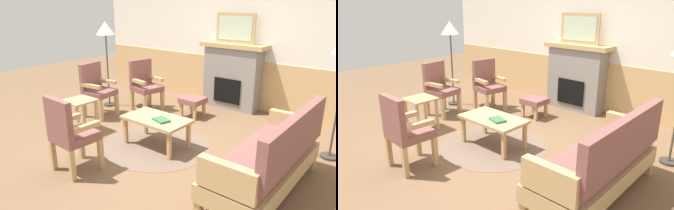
% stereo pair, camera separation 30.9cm
% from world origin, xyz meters
% --- Properties ---
extents(ground_plane, '(14.00, 14.00, 0.00)m').
position_xyz_m(ground_plane, '(0.00, 0.00, 0.00)').
color(ground_plane, brown).
extents(wall_back, '(7.20, 0.14, 2.70)m').
position_xyz_m(wall_back, '(0.00, 2.60, 1.31)').
color(wall_back, silver).
rests_on(wall_back, ground_plane).
extents(fireplace, '(1.30, 0.44, 1.28)m').
position_xyz_m(fireplace, '(0.00, 2.35, 0.65)').
color(fireplace, gray).
rests_on(fireplace, ground_plane).
extents(framed_picture, '(0.80, 0.04, 0.56)m').
position_xyz_m(framed_picture, '(0.00, 2.35, 1.56)').
color(framed_picture, tan).
rests_on(framed_picture, fireplace).
extents(couch, '(0.70, 1.80, 0.98)m').
position_xyz_m(couch, '(1.77, -0.06, 0.40)').
color(couch, tan).
rests_on(couch, ground_plane).
extents(coffee_table, '(0.96, 0.56, 0.44)m').
position_xyz_m(coffee_table, '(0.03, 0.04, 0.39)').
color(coffee_table, tan).
rests_on(coffee_table, ground_plane).
extents(round_rug, '(1.61, 1.61, 0.01)m').
position_xyz_m(round_rug, '(0.03, 0.04, 0.00)').
color(round_rug, brown).
rests_on(round_rug, ground_plane).
extents(book_on_table, '(0.27, 0.23, 0.03)m').
position_xyz_m(book_on_table, '(0.17, -0.01, 0.46)').
color(book_on_table, '#33663D').
rests_on(book_on_table, coffee_table).
extents(footstool, '(0.40, 0.40, 0.36)m').
position_xyz_m(footstool, '(-0.29, 1.42, 0.28)').
color(footstool, tan).
rests_on(footstool, ground_plane).
extents(armchair_near_fireplace, '(0.56, 0.56, 0.98)m').
position_xyz_m(armchair_near_fireplace, '(-1.23, 1.13, 0.54)').
color(armchair_near_fireplace, tan).
rests_on(armchair_near_fireplace, ground_plane).
extents(armchair_by_window_left, '(0.54, 0.54, 0.98)m').
position_xyz_m(armchair_by_window_left, '(-1.69, 0.34, 0.54)').
color(armchair_by_window_left, tan).
rests_on(armchair_by_window_left, ground_plane).
extents(armchair_front_left, '(0.49, 0.49, 0.98)m').
position_xyz_m(armchair_front_left, '(-0.30, -1.18, 0.54)').
color(armchair_front_left, tan).
rests_on(armchair_front_left, ground_plane).
extents(side_table, '(0.44, 0.44, 0.55)m').
position_xyz_m(side_table, '(-1.27, -0.34, 0.43)').
color(side_table, tan).
rests_on(side_table, ground_plane).
extents(floor_lamp_by_chairs, '(0.36, 0.36, 1.68)m').
position_xyz_m(floor_lamp_by_chairs, '(-1.99, 0.88, 1.45)').
color(floor_lamp_by_chairs, '#332D28').
rests_on(floor_lamp_by_chairs, ground_plane).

